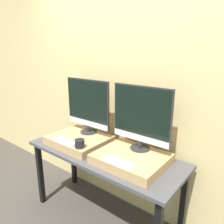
{
  "coord_description": "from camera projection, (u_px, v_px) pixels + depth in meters",
  "views": [
    {
      "loc": [
        1.25,
        -1.13,
        1.72
      ],
      "look_at": [
        0.0,
        0.44,
        1.14
      ],
      "focal_mm": 35.0,
      "sensor_mm": 36.0,
      "label": 1
    }
  ],
  "objects": [
    {
      "name": "monitor_left",
      "position": [
        88.0,
        105.0,
        2.28
      ],
      "size": [
        0.57,
        0.18,
        0.58
      ],
      "color": "#282828",
      "rests_on": "wooden_riser_left"
    },
    {
      "name": "workbench",
      "position": [
        103.0,
        161.0,
        2.12
      ],
      "size": [
        1.57,
        0.62,
        0.77
      ],
      "color": "#47474C",
      "rests_on": "ground_plane"
    },
    {
      "name": "wall_back",
      "position": [
        127.0,
        92.0,
        2.23
      ],
      "size": [
        8.0,
        0.04,
        2.6
      ],
      "color": "#DBC684",
      "rests_on": "ground_plane"
    },
    {
      "name": "wooden_riser_left",
      "position": [
        79.0,
        140.0,
        2.27
      ],
      "size": [
        0.59,
        0.48,
        0.08
      ],
      "color": "tan",
      "rests_on": "workbench"
    },
    {
      "name": "keyboard_right",
      "position": [
        119.0,
        162.0,
        1.74
      ],
      "size": [
        0.29,
        0.1,
        0.01
      ],
      "color": "silver",
      "rests_on": "wooden_riser_right"
    },
    {
      "name": "keyboard_left",
      "position": [
        65.0,
        141.0,
        2.12
      ],
      "size": [
        0.29,
        0.1,
        0.01
      ],
      "color": "silver",
      "rests_on": "wooden_riser_left"
    },
    {
      "name": "monitor_right",
      "position": [
        141.0,
        116.0,
        1.89
      ],
      "size": [
        0.57,
        0.18,
        0.58
      ],
      "color": "#282828",
      "rests_on": "wooden_riser_right"
    },
    {
      "name": "wooden_riser_right",
      "position": [
        131.0,
        159.0,
        1.89
      ],
      "size": [
        0.59,
        0.48,
        0.08
      ],
      "color": "tan",
      "rests_on": "workbench"
    },
    {
      "name": "mug",
      "position": [
        80.0,
        144.0,
        1.99
      ],
      "size": [
        0.09,
        0.09,
        0.08
      ],
      "color": "black",
      "rests_on": "wooden_riser_left"
    }
  ]
}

